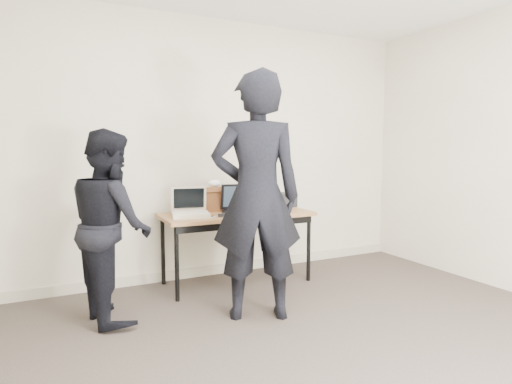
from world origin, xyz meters
TOP-DOWN VIEW (x-y plane):
  - room at (0.00, 0.00)m, footprint 4.60×4.60m
  - desk at (0.01, 1.86)m, footprint 1.51×0.67m
  - laptop_beige at (-0.47, 1.87)m, footprint 0.40×0.40m
  - laptop_center at (0.05, 1.83)m, footprint 0.42×0.41m
  - laptop_right at (0.45, 2.05)m, footprint 0.40×0.40m
  - leather_satchel at (-0.17, 2.09)m, footprint 0.37×0.20m
  - tissue at (-0.14, 2.09)m, footprint 0.14×0.12m
  - equipment_box at (0.64, 2.05)m, footprint 0.28×0.24m
  - power_brick at (-0.21, 1.69)m, footprint 0.08×0.06m
  - cables at (-0.01, 1.89)m, footprint 1.15×0.43m
  - person_typist at (-0.19, 1.00)m, footprint 0.84×0.70m
  - person_observer at (-1.25, 1.49)m, footprint 0.67×0.81m
  - baseboard at (0.00, 2.23)m, footprint 4.50×0.03m

SIDE VIEW (x-z plane):
  - baseboard at x=0.00m, z-range 0.00..0.10m
  - desk at x=0.01m, z-range 0.30..1.02m
  - cables at x=-0.01m, z-range 0.72..0.73m
  - power_brick at x=-0.21m, z-range 0.72..0.75m
  - person_observer at x=-1.25m, z-range 0.00..1.52m
  - laptop_right at x=0.45m, z-range 0.66..0.88m
  - laptop_beige at x=-0.47m, z-range 0.64..0.91m
  - laptop_center at x=0.05m, z-range 0.64..0.93m
  - equipment_box at x=0.64m, z-range 0.72..0.87m
  - leather_satchel at x=-0.17m, z-range 0.72..0.97m
  - person_typist at x=-0.19m, z-range 0.00..1.97m
  - tissue at x=-0.14m, z-range 0.97..1.04m
  - room at x=0.00m, z-range -0.05..2.75m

